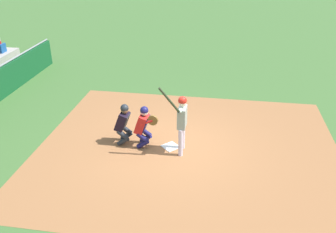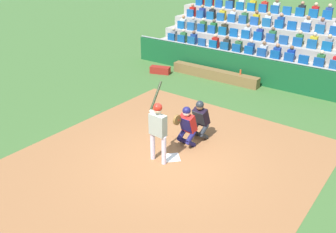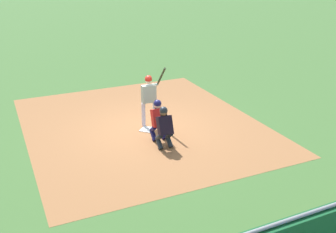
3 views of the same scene
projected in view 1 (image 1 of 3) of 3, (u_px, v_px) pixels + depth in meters
name	position (u px, v px, depth m)	size (l,w,h in m)	color
ground_plane	(171.00, 147.00, 10.57)	(160.00, 160.00, 0.00)	#416931
infield_dirt_patch	(188.00, 148.00, 10.50)	(7.55, 8.75, 0.01)	#9D653D
home_plate_marker	(171.00, 147.00, 10.56)	(0.44, 0.44, 0.02)	white
batter_at_plate	(182.00, 119.00, 9.85)	(0.63, 0.73, 2.11)	silver
catcher_crouching	(144.00, 124.00, 10.31)	(0.48, 0.72, 1.31)	#1A1850
home_plate_umpire	(124.00, 122.00, 10.47)	(0.48, 0.48, 1.30)	#22272E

